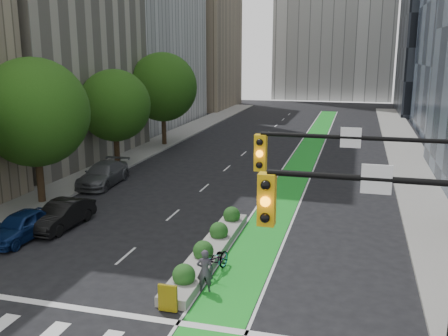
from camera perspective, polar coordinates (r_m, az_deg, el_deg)
The scene contains 16 objects.
ground at distance 17.66m, azimuth -12.45°, elevation -18.06°, with size 160.00×160.00×0.00m, color black.
sidewalk_left at distance 43.71m, azimuth -11.21°, elevation 1.08°, with size 3.60×90.00×0.15m, color gray.
sidewalk_right at distance 39.55m, azimuth 21.18°, elevation -0.85°, with size 3.60×90.00×0.15m, color gray.
bike_lane_paint at distance 44.41m, azimuth 9.20°, elevation 1.26°, with size 2.20×70.00×0.01m, color green.
building_tan_far at distance 83.93m, azimuth -4.06°, elevation 15.87°, with size 14.00×16.00×26.00m, color tan.
tree_mid at distance 31.41m, azimuth -20.84°, elevation 5.94°, with size 6.40×6.40×8.78m.
tree_midfar at distance 39.95m, azimuth -12.38°, elevation 6.98°, with size 5.60×5.60×7.76m.
tree_far at distance 48.95m, azimuth -7.01°, elevation 9.16°, with size 6.60×6.60×9.00m.
signal_right at distance 14.44m, azimuth 19.80°, elevation -4.82°, with size 5.82×0.51×7.20m.
signal_far_right at distance 10.32m, azimuth 23.37°, elevation -12.75°, with size 4.82×0.51×7.20m.
median_planter at distance 22.92m, azimuth -1.59°, elevation -9.12°, with size 1.20×10.26×1.10m.
bicycle at distance 21.07m, azimuth -0.88°, elevation -10.61°, with size 0.75×2.16×1.14m, color gray.
cyclist at distance 19.54m, azimuth -2.21°, elevation -11.66°, with size 0.63×0.41×1.72m, color #3B3641.
parked_car_left_near at distance 26.60m, azimuth -22.19°, elevation -6.13°, with size 1.68×4.19×1.43m, color navy.
parked_car_left_mid at distance 27.60m, azimuth -18.04°, elevation -5.11°, with size 1.50×4.31×1.42m, color black.
parked_car_left_far at distance 35.54m, azimuth -13.64°, elevation -0.69°, with size 2.15×5.28×1.53m, color #515356.
Camera 1 is at (7.33, -13.26, 9.08)m, focal length 40.00 mm.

